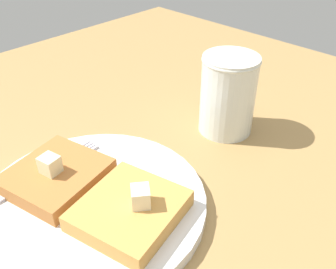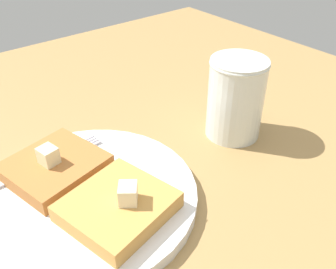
% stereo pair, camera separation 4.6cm
% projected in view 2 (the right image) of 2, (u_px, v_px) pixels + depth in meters
% --- Properties ---
extents(table_surface, '(1.08, 1.08, 0.02)m').
position_uv_depth(table_surface, '(153.00, 199.00, 0.45)').
color(table_surface, '#A07C48').
rests_on(table_surface, ground).
extents(plate, '(0.25, 0.25, 0.01)m').
position_uv_depth(plate, '(86.00, 196.00, 0.42)').
color(plate, white).
rests_on(plate, table_surface).
extents(toast_slice_left, '(0.11, 0.12, 0.02)m').
position_uv_depth(toast_slice_left, '(118.00, 206.00, 0.39)').
color(toast_slice_left, '#CC9247').
rests_on(toast_slice_left, plate).
extents(toast_slice_middle, '(0.11, 0.12, 0.02)m').
position_uv_depth(toast_slice_middle, '(55.00, 167.00, 0.44)').
color(toast_slice_middle, '#B26E35').
rests_on(toast_slice_middle, plate).
extents(butter_pat_primary, '(0.03, 0.03, 0.02)m').
position_uv_depth(butter_pat_primary, '(128.00, 194.00, 0.37)').
color(butter_pat_primary, '#F2E9C7').
rests_on(butter_pat_primary, toast_slice_left).
extents(butter_pat_secondary, '(0.02, 0.02, 0.02)m').
position_uv_depth(butter_pat_secondary, '(48.00, 156.00, 0.43)').
color(butter_pat_secondary, beige).
rests_on(butter_pat_secondary, toast_slice_middle).
extents(fork, '(0.03, 0.16, 0.00)m').
position_uv_depth(fork, '(50.00, 161.00, 0.46)').
color(fork, silver).
rests_on(fork, plate).
extents(syrup_jar, '(0.08, 0.08, 0.11)m').
position_uv_depth(syrup_jar, '(235.00, 102.00, 0.51)').
color(syrup_jar, '#34170C').
rests_on(syrup_jar, table_surface).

